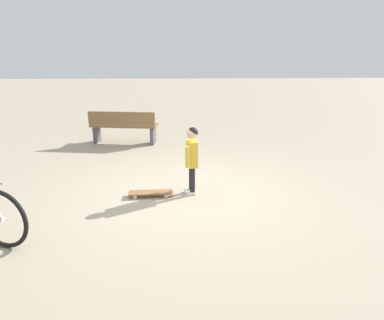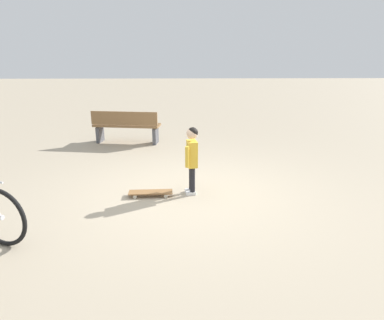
# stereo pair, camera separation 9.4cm
# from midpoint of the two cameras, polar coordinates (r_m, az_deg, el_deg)

# --- Properties ---
(ground_plane) EXTENTS (50.00, 50.00, 0.00)m
(ground_plane) POSITION_cam_midpoint_polar(r_m,az_deg,el_deg) (5.38, -0.30, -5.74)
(ground_plane) COLOR tan
(child_person) EXTENTS (0.39, 0.21, 1.06)m
(child_person) POSITION_cam_midpoint_polar(r_m,az_deg,el_deg) (5.20, 0.50, 1.12)
(child_person) COLOR black
(child_person) RESTS_ON ground
(skateboard) EXTENTS (0.22, 0.68, 0.07)m
(skateboard) POSITION_cam_midpoint_polar(r_m,az_deg,el_deg) (5.33, -6.41, -5.40)
(skateboard) COLOR olive
(skateboard) RESTS_ON ground
(street_bench) EXTENTS (0.66, 1.65, 0.80)m
(street_bench) POSITION_cam_midpoint_polar(r_m,az_deg,el_deg) (8.43, -10.57, 5.57)
(street_bench) COLOR brown
(street_bench) RESTS_ON ground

